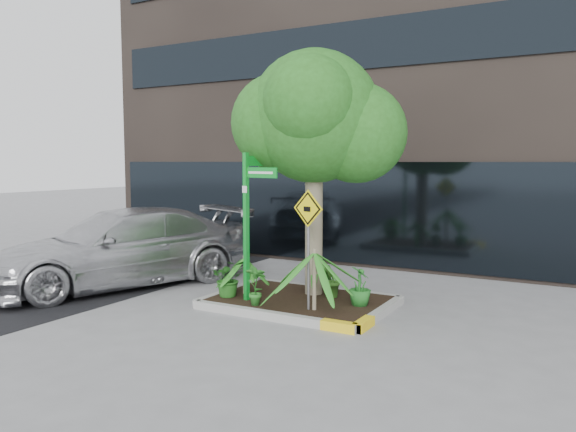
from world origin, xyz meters
The scene contains 15 objects.
ground centered at (0.00, 0.00, 0.00)m, with size 80.00×80.00×0.00m, color gray.
asphalt_road centered at (-6.50, 0.00, 0.01)m, with size 7.00×80.00×0.01m, color black.
building centered at (0.50, 8.50, 7.50)m, with size 18.00×8.00×15.00m, color #2D2621.
planter centered at (0.23, 0.27, 0.10)m, with size 3.35×2.36×0.15m.
tree centered at (0.26, 0.77, 3.55)m, with size 3.24×2.88×4.87m.
palm_front centered at (0.81, -0.32, 1.16)m, with size 1.21×1.21×1.35m.
palm_left centered at (-0.89, 0.08, 0.85)m, with size 0.84×0.84×0.94m.
palm_back centered at (0.20, 0.95, 0.84)m, with size 0.83×0.83×0.92m.
parked_car centered at (-4.04, -0.07, 0.84)m, with size 2.34×5.76×1.67m, color silver.
shrub_a centered at (-1.04, -0.24, 0.50)m, with size 0.64×0.64×0.71m, color #22621C.
shrub_b centered at (1.39, 0.35, 0.50)m, with size 0.39×0.39×0.70m, color #216E23.
shrub_c centered at (-0.23, -0.55, 0.52)m, with size 0.39×0.39×0.74m, color #287323.
shrub_d centered at (0.71, 0.61, 0.49)m, with size 0.37×0.37×0.68m, color #2C601B.
street_sign_post centered at (-0.53, -0.26, 1.78)m, with size 0.83×0.97×2.87m.
cattle_sign centered at (0.71, -0.36, 1.56)m, with size 0.63×0.18×2.08m.
Camera 1 is at (5.07, -8.85, 2.71)m, focal length 35.00 mm.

